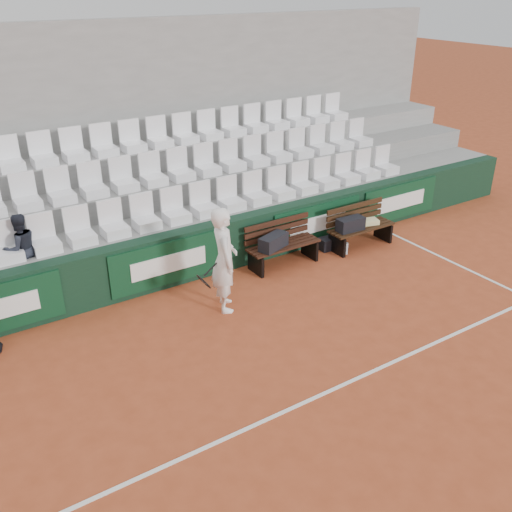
% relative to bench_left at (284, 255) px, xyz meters
% --- Properties ---
extents(ground, '(80.00, 80.00, 0.00)m').
position_rel_bench_left_xyz_m(ground, '(-2.10, -3.49, -0.23)').
color(ground, '#AD4827').
rests_on(ground, ground).
extents(court_baseline, '(18.00, 0.06, 0.01)m').
position_rel_bench_left_xyz_m(court_baseline, '(-2.10, -3.49, -0.22)').
color(court_baseline, white).
rests_on(court_baseline, ground).
extents(back_barrier, '(18.00, 0.34, 1.00)m').
position_rel_bench_left_xyz_m(back_barrier, '(-2.03, 0.50, 0.28)').
color(back_barrier, '#10321F').
rests_on(back_barrier, ground).
extents(grandstand_tier_front, '(18.00, 0.95, 1.00)m').
position_rel_bench_left_xyz_m(grandstand_tier_front, '(-2.10, 1.14, 0.28)').
color(grandstand_tier_front, gray).
rests_on(grandstand_tier_front, ground).
extents(grandstand_tier_mid, '(18.00, 0.95, 1.45)m').
position_rel_bench_left_xyz_m(grandstand_tier_mid, '(-2.10, 2.09, 0.50)').
color(grandstand_tier_mid, gray).
rests_on(grandstand_tier_mid, ground).
extents(grandstand_tier_back, '(18.00, 0.95, 1.90)m').
position_rel_bench_left_xyz_m(grandstand_tier_back, '(-2.10, 3.04, 0.72)').
color(grandstand_tier_back, '#969693').
rests_on(grandstand_tier_back, ground).
extents(grandstand_rear_wall, '(18.00, 0.30, 4.40)m').
position_rel_bench_left_xyz_m(grandstand_rear_wall, '(-2.10, 3.66, 1.98)').
color(grandstand_rear_wall, gray).
rests_on(grandstand_rear_wall, ground).
extents(seat_row_front, '(11.90, 0.44, 0.63)m').
position_rel_bench_left_xyz_m(seat_row_front, '(-2.10, 0.96, 1.09)').
color(seat_row_front, white).
rests_on(seat_row_front, grandstand_tier_front).
extents(seat_row_mid, '(11.90, 0.44, 0.63)m').
position_rel_bench_left_xyz_m(seat_row_mid, '(-2.10, 1.91, 1.54)').
color(seat_row_mid, white).
rests_on(seat_row_mid, grandstand_tier_mid).
extents(seat_row_back, '(11.90, 0.44, 0.63)m').
position_rel_bench_left_xyz_m(seat_row_back, '(-2.10, 2.86, 1.99)').
color(seat_row_back, white).
rests_on(seat_row_back, grandstand_tier_back).
extents(bench_left, '(1.50, 0.56, 0.45)m').
position_rel_bench_left_xyz_m(bench_left, '(0.00, 0.00, 0.00)').
color(bench_left, '#371A10').
rests_on(bench_left, ground).
extents(bench_right, '(1.50, 0.56, 0.45)m').
position_rel_bench_left_xyz_m(bench_right, '(1.87, -0.17, 0.00)').
color(bench_right, '#351E10').
rests_on(bench_right, ground).
extents(sports_bag_left, '(0.68, 0.46, 0.27)m').
position_rel_bench_left_xyz_m(sports_bag_left, '(-0.28, -0.04, 0.36)').
color(sports_bag_left, black).
rests_on(sports_bag_left, bench_left).
extents(sports_bag_right, '(0.59, 0.30, 0.27)m').
position_rel_bench_left_xyz_m(sports_bag_right, '(1.54, -0.18, 0.36)').
color(sports_bag_right, black).
rests_on(sports_bag_right, bench_right).
extents(towel, '(0.40, 0.34, 0.10)m').
position_rel_bench_left_xyz_m(towel, '(2.12, -0.14, 0.27)').
color(towel, beige).
rests_on(towel, bench_right).
extents(sports_bag_ground, '(0.43, 0.28, 0.26)m').
position_rel_bench_left_xyz_m(sports_bag_ground, '(1.23, 0.08, -0.10)').
color(sports_bag_ground, black).
rests_on(sports_bag_ground, ground).
extents(water_bottle_near, '(0.06, 0.06, 0.23)m').
position_rel_bench_left_xyz_m(water_bottle_near, '(-0.49, 0.03, -0.11)').
color(water_bottle_near, '#AEBCC5').
rests_on(water_bottle_near, ground).
extents(water_bottle_far, '(0.07, 0.07, 0.25)m').
position_rel_bench_left_xyz_m(water_bottle_far, '(1.37, -0.30, -0.10)').
color(water_bottle_far, silver).
rests_on(water_bottle_far, ground).
extents(tennis_player, '(0.82, 0.78, 1.84)m').
position_rel_bench_left_xyz_m(tennis_player, '(-1.77, -0.77, 0.69)').
color(tennis_player, white).
rests_on(tennis_player, ground).
extents(spectator_c, '(0.65, 0.54, 1.18)m').
position_rel_bench_left_xyz_m(spectator_c, '(-4.58, 1.01, 1.37)').
color(spectator_c, black).
rests_on(spectator_c, grandstand_tier_front).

